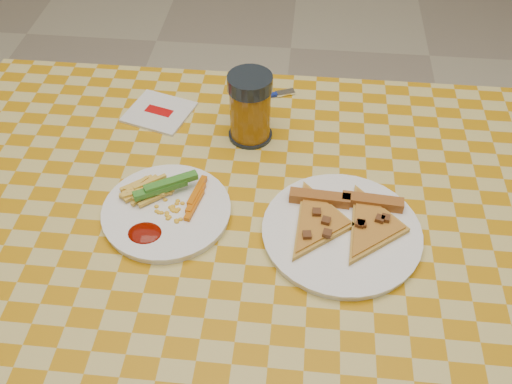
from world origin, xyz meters
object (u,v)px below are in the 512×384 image
plate_left (167,212)px  drink_glass (250,108)px  table (252,243)px  plate_right (341,233)px

plate_left → drink_glass: bearing=61.5°
table → drink_glass: bearing=96.9°
plate_left → plate_right: (0.31, -0.02, 0.00)m
plate_right → drink_glass: bearing=126.5°
plate_left → drink_glass: 0.27m
drink_glass → plate_left: bearing=-118.5°
table → drink_glass: 0.26m
plate_right → plate_left: bearing=176.7°
plate_left → plate_right: same height
plate_left → drink_glass: drink_glass is taller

